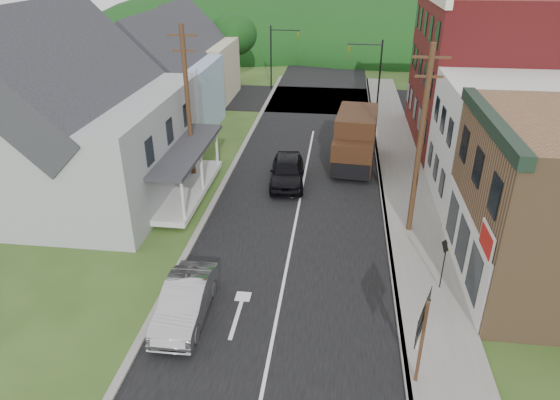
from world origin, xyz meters
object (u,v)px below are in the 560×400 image
(route_sign_cluster, at_px, (422,330))
(warning_sign, at_px, (444,257))
(dark_sedan, at_px, (287,171))
(delivery_van, at_px, (355,140))
(silver_sedan, at_px, (186,302))

(route_sign_cluster, height_order, warning_sign, route_sign_cluster)
(dark_sedan, height_order, route_sign_cluster, route_sign_cluster)
(dark_sedan, distance_m, delivery_van, 5.31)
(silver_sedan, bearing_deg, warning_sign, 15.60)
(dark_sedan, bearing_deg, route_sign_cluster, -72.95)
(warning_sign, bearing_deg, route_sign_cluster, -121.27)
(silver_sedan, distance_m, warning_sign, 10.14)
(dark_sedan, relative_size, route_sign_cluster, 1.55)
(silver_sedan, bearing_deg, route_sign_cluster, -16.13)
(silver_sedan, xyz_separation_m, warning_sign, (9.69, 2.88, 0.86))
(delivery_van, height_order, warning_sign, delivery_van)
(dark_sedan, xyz_separation_m, delivery_van, (3.92, 3.47, 0.87))
(delivery_van, bearing_deg, silver_sedan, -106.80)
(route_sign_cluster, bearing_deg, delivery_van, 115.57)
(dark_sedan, bearing_deg, silver_sedan, -105.48)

